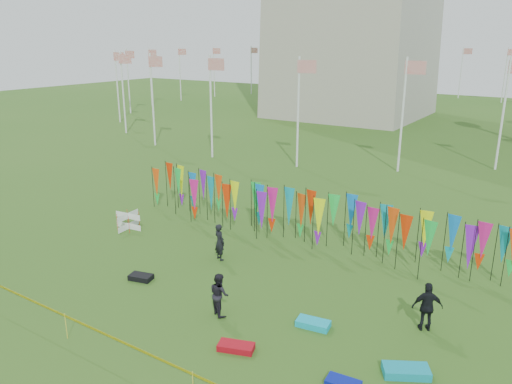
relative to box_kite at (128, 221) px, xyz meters
The scene contains 13 objects.
ground 9.20m from the box_kite, 33.57° to the right, with size 160.00×160.00×0.00m, color #2D5818.
flagpole_ring 43.53m from the box_kite, 98.41° to the left, with size 57.40×56.16×8.00m.
banner_row 8.64m from the box_kite, 22.11° to the left, with size 18.64×0.64×2.47m.
caution_tape_near 10.78m from the box_kite, 46.37° to the right, with size 26.00×0.02×0.90m.
box_kite is the anchor object (origin of this frame).
person_left 6.04m from the box_kite, ahead, with size 0.59×0.43×1.62m, color black.
person_mid 9.58m from the box_kite, 24.35° to the right, with size 0.74×0.46×1.53m, color black.
person_right 15.01m from the box_kite, ahead, with size 0.99×0.56×1.68m, color black.
kite_bag_turquoise 12.16m from the box_kite, 13.75° to the right, with size 1.09×0.55×0.22m, color #0DB3CF.
kite_bag_blue 14.79m from the box_kite, 20.30° to the right, with size 0.93×0.49×0.20m, color #09189D.
kite_bag_red 11.71m from the box_kite, 27.19° to the right, with size 1.10×0.51×0.20m, color #AC0B17.
kite_bag_black 5.81m from the box_kite, 38.40° to the right, with size 0.90×0.52×0.21m, color black.
kite_bag_teal 15.59m from the box_kite, 13.64° to the right, with size 1.30×0.62×0.25m, color #0C98B0.
Camera 1 is at (10.51, -10.99, 9.14)m, focal length 35.00 mm.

